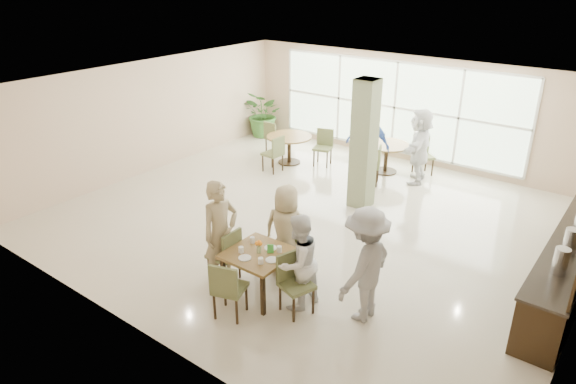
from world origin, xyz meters
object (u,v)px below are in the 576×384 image
Objects in this scene: teen_left at (221,233)px; teen_standing at (365,265)px; round_table_right at (387,150)px; buffet_counter at (573,256)px; potted_plant at (264,114)px; adult_standing at (360,127)px; adult_b at (419,146)px; teen_far at (286,230)px; main_table at (259,258)px; adult_a at (367,145)px; round_table_left at (289,142)px; teen_right at (298,262)px.

teen_left is 2.40m from teen_standing.
buffet_counter reaches higher than round_table_right.
round_table_right is 4.42m from potted_plant.
buffet_counter is 6.84m from adult_standing.
adult_b is at bearing 145.05° from buffet_counter.
adult_standing is at bearing -147.51° from teen_standing.
potted_plant is at bearing -129.18° from teen_standing.
teen_left is 1.10m from teen_far.
teen_left is at bearing -88.53° from round_table_right.
main_table is at bearing -51.02° from potted_plant.
round_table_right is 0.24× the size of buffet_counter.
main_table is 5.24m from adult_a.
teen_standing is (1.62, 0.47, 0.24)m from main_table.
adult_a is (-0.08, -0.92, 0.37)m from round_table_right.
round_table_left is 6.73m from teen_standing.
adult_a reaches higher than round_table_left.
round_table_left is 0.65× the size of adult_b.
round_table_right is at bearing 21.88° from round_table_left.
round_table_left is 1.99m from adult_standing.
teen_standing is at bearing -65.97° from round_table_right.
round_table_right is 0.97m from adult_b.
adult_a is (-0.95, 5.15, 0.29)m from main_table.
potted_plant is 0.77× the size of adult_b.
main_table is at bearing -71.71° from teen_standing.
teen_far reaches higher than main_table.
adult_standing reaches higher than teen_right.
teen_right is (5.94, -6.40, 0.07)m from potted_plant.
adult_standing is (-2.68, 6.53, 0.09)m from teen_right.
main_table and round_table_left have the same top height.
teen_right is 0.86× the size of teen_standing.
potted_plant is at bearing -111.48° from adult_b.
main_table is at bearing -15.71° from adult_b.
main_table and round_table_right have the same top height.
teen_standing is (-2.30, -2.75, 0.35)m from buffet_counter.
buffet_counter is 2.72× the size of adult_standing.
adult_a is 1.27m from adult_b.
buffet_counter is at bearing 39.44° from main_table.
potted_plant is 0.82× the size of adult_standing.
teen_right is at bearing -136.12° from buffet_counter.
round_table_right is at bearing -153.91° from teen_standing.
adult_b reaches higher than round_table_left.
teen_standing is at bearing 0.79° from adult_b.
teen_far is at bearing -148.17° from buffet_counter.
teen_standing reaches higher than round_table_right.
buffet_counter is (7.17, -1.88, -0.04)m from round_table_left.
teen_far is at bearing -26.15° from teen_left.
adult_b is at bearing -7.49° from round_table_right.
teen_standing is 7.15m from adult_standing.
buffet_counter reaches higher than round_table_left.
adult_a is at bearing -154.69° from teen_right.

